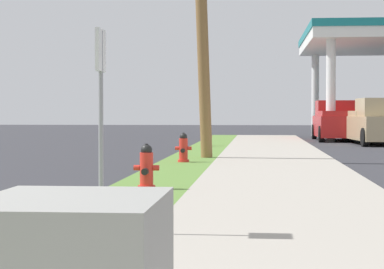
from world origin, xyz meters
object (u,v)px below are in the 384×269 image
Objects in this scene: utility_pole_midground at (201,7)px; car_teal_by_near_pump at (363,125)px; truck_red_at_forecourt at (337,122)px; fire_hydrant_third at (183,149)px; truck_tan_on_apron at (377,123)px; fire_hydrant_fourth at (206,137)px; street_sign_post at (101,88)px; fire_hydrant_second at (146,169)px.

utility_pole_midground is 1.79× the size of car_teal_by_near_pump.
car_teal_by_near_pump is at bearing 59.97° from truck_red_at_forecourt.
truck_red_at_forecourt is (-1.66, -2.87, 0.19)m from car_teal_by_near_pump.
car_teal_by_near_pump is (7.39, 21.02, 0.28)m from fire_hydrant_third.
utility_pole_midground is 14.22m from truck_tan_on_apron.
utility_pole_midground is at bearing -118.69° from truck_tan_on_apron.
fire_hydrant_fourth is at bearing -146.45° from truck_tan_on_apron.
car_teal_by_near_pump is (7.44, 11.90, 0.28)m from fire_hydrant_fourth.
fire_hydrant_third is at bearing -89.71° from fire_hydrant_fourth.
car_teal_by_near_pump is (7.13, 32.26, -0.91)m from street_sign_post.
street_sign_post is at bearing -90.32° from utility_pole_midground.
street_sign_post is 33.05m from car_teal_by_near_pump.
fire_hydrant_fourth is 0.16× the size of car_teal_by_near_pump.
street_sign_post is 0.47× the size of car_teal_by_near_pump.
fire_hydrant_third is 19.04m from truck_red_at_forecourt.
fire_hydrant_second is at bearing -91.86° from utility_pole_midground.
truck_tan_on_apron is (7.01, 4.65, 0.47)m from fire_hydrant_fourth.
fire_hydrant_fourth is at bearing 90.39° from fire_hydrant_second.
street_sign_post reaches higher than truck_red_at_forecourt.
utility_pole_midground is at bearing 78.61° from fire_hydrant_third.
fire_hydrant_third is 0.09× the size of utility_pole_midground.
truck_red_at_forecourt is (5.47, 29.39, -0.72)m from street_sign_post.
car_teal_by_near_pump is 0.84× the size of truck_red_at_forecourt.
fire_hydrant_third and fire_hydrant_fourth have the same top height.
street_sign_post is (0.31, -20.36, 1.19)m from fire_hydrant_fourth.
truck_red_at_forecourt is at bearing 79.46° from street_sign_post.
fire_hydrant_second is 0.16× the size of car_teal_by_near_pump.
truck_red_at_forecourt is 0.98× the size of truck_tan_on_apron.
car_teal_by_near_pump is (7.06, 19.37, -3.54)m from utility_pole_midground.
truck_tan_on_apron reaches higher than fire_hydrant_third.
truck_red_at_forecourt is (5.73, 18.15, 0.47)m from fire_hydrant_third.
utility_pole_midground reaches higher than fire_hydrant_fourth.
car_teal_by_near_pump is at bearing 86.67° from truck_tan_on_apron.
utility_pole_midground reaches higher than fire_hydrant_third.
car_teal_by_near_pump is 0.82× the size of truck_tan_on_apron.
street_sign_post reaches higher than fire_hydrant_third.
truck_tan_on_apron is at bearing 61.31° from utility_pole_midground.
truck_red_at_forecourt and truck_tan_on_apron have the same top height.
truck_red_at_forecourt is (5.78, 9.03, 0.47)m from fire_hydrant_fourth.
street_sign_post is 0.38× the size of truck_tan_on_apron.
fire_hydrant_third is 11.30m from street_sign_post.
fire_hydrant_fourth is 14.04m from car_teal_by_near_pump.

